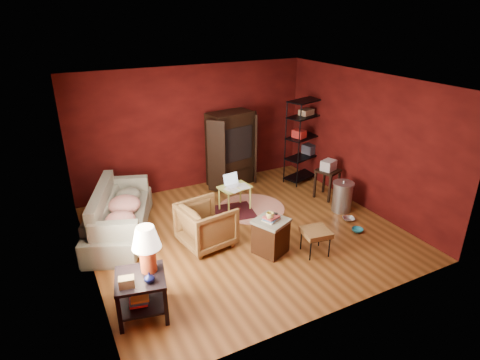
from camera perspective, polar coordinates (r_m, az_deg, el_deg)
The scene contains 18 objects.
room at distance 7.04m, azimuth 0.51°, elevation 2.34°, with size 5.54×5.04×2.84m.
sofa at distance 7.72m, azimuth -16.89°, elevation -4.54°, with size 2.29×0.67×0.90m, color gray.
armchair at distance 7.12m, azimuth -4.80°, elevation -6.08°, with size 0.85×0.80×0.88m, color black.
pet_bowl_steel at distance 8.31m, azimuth 15.25°, elevation -4.84°, with size 0.23×0.06×0.23m, color silver.
pet_bowl_turquoise at distance 7.96m, azimuth 16.41°, elevation -6.41°, with size 0.21×0.07×0.21m, color teal.
vase at distance 5.49m, azimuth -12.76°, elevation -13.39°, with size 0.14×0.15×0.14m, color #0B1039.
mug at distance 6.68m, azimuth 4.29°, elevation -4.96°, with size 0.13×0.11×0.13m, color #DBCC6B.
side_table at distance 5.62m, azimuth -13.55°, elevation -11.48°, with size 0.78×0.78×1.30m.
sofa_cushions at distance 7.72m, azimuth -16.81°, elevation -4.73°, with size 1.45×2.21×0.86m.
hamper at distance 6.96m, azimuth 4.39°, elevation -7.86°, with size 0.68×0.68×0.72m.
footstool at distance 7.00m, azimuth 10.74°, elevation -7.44°, with size 0.51×0.51×0.46m.
rug_round at distance 8.53m, azimuth 1.62°, elevation -4.03°, with size 1.46×1.46×0.01m.
rug_oriental at distance 8.33m, azimuth -2.00°, elevation -4.68°, with size 1.26×0.95×0.01m.
laptop_desk at distance 8.28m, azimuth -0.79°, elevation -1.27°, with size 0.68×0.57×0.77m.
tv_armoire at distance 9.37m, azimuth -1.32°, elevation 4.59°, with size 1.36×0.87×1.75m.
wire_shelving at distance 9.70m, azimuth 9.22°, elevation 6.07°, with size 1.06×0.69×1.99m.
small_stand at distance 8.97m, azimuth 12.42°, elevation 1.40°, with size 0.56×0.56×0.88m.
trash_can at distance 8.57m, azimuth 14.35°, elevation -2.29°, with size 0.52×0.52×0.69m.
Camera 1 is at (-3.11, -5.82, 3.93)m, focal length 30.00 mm.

